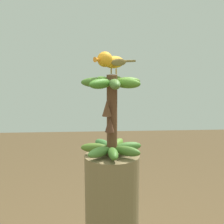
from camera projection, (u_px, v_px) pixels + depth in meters
name	position (u px, v px, depth m)	size (l,w,h in m)	color
banana_bunch	(112.00, 116.00, 1.27)	(0.25, 0.25, 0.32)	brown
perched_bird	(110.00, 61.00, 1.27)	(0.17, 0.15, 0.09)	#C68933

